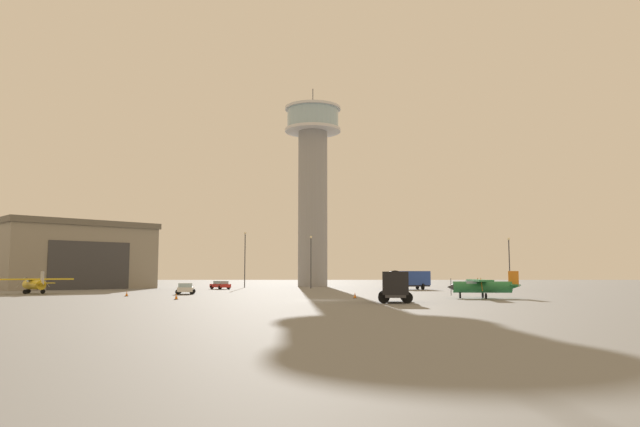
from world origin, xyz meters
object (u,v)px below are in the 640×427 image
object	(u,v)px
control_tower	(313,177)
car_white	(186,288)
truck_box_blue	(409,279)
airplane_yellow	(34,283)
light_post_north	(311,257)
light_post_east	(245,255)
traffic_cone_near_right	(176,296)
airplane_green	(483,286)
light_post_west	(509,258)
traffic_cone_near_left	(355,295)
truck_fuel_tanker_black	(395,284)
traffic_cone_mid_apron	(127,294)
car_red	(220,285)

from	to	relation	value
control_tower	car_white	world-z (taller)	control_tower
truck_box_blue	car_white	world-z (taller)	truck_box_blue
airplane_yellow	light_post_north	size ratio (longest dim) A/B	0.89
car_white	light_post_east	world-z (taller)	light_post_east
control_tower	traffic_cone_near_right	size ratio (longest dim) A/B	65.92
traffic_cone_near_right	car_white	bearing A→B (deg)	99.01
control_tower	airplane_green	distance (m)	64.07
light_post_west	light_post_north	size ratio (longest dim) A/B	0.94
light_post_east	traffic_cone_near_left	distance (m)	52.18
control_tower	light_post_north	size ratio (longest dim) A/B	4.43
airplane_green	traffic_cone_near_left	xyz separation A→B (m)	(-13.39, 0.29, -1.03)
airplane_yellow	light_post_west	bearing A→B (deg)	-112.05
light_post_west	light_post_north	xyz separation A→B (m)	(-33.36, 4.75, 0.30)
control_tower	truck_box_blue	size ratio (longest dim) A/B	5.76
truck_box_blue	light_post_west	size ratio (longest dim) A/B	0.82
airplane_yellow	light_post_west	size ratio (longest dim) A/B	0.95
truck_fuel_tanker_black	light_post_west	bearing A→B (deg)	157.38
truck_box_blue	traffic_cone_mid_apron	size ratio (longest dim) A/B	12.61
light_post_east	airplane_yellow	bearing A→B (deg)	-122.75
airplane_yellow	truck_box_blue	bearing A→B (deg)	-108.88
airplane_green	traffic_cone_near_right	distance (m)	31.52
truck_fuel_tanker_black	light_post_east	xyz separation A→B (m)	(-20.34, 57.99, 4.42)
airplane_yellow	car_red	size ratio (longest dim) A/B	1.81
truck_box_blue	light_post_north	distance (m)	18.14
car_red	light_post_west	xyz separation A→B (m)	(48.40, 0.05, 4.40)
light_post_east	light_post_north	size ratio (longest dim) A/B	1.13
airplane_yellow	truck_box_blue	xyz separation A→B (m)	(51.12, 20.77, 0.33)
truck_box_blue	car_white	distance (m)	38.36
truck_fuel_tanker_black	traffic_cone_near_right	xyz separation A→B (m)	(-20.98, 6.14, -1.32)
car_white	traffic_cone_mid_apron	xyz separation A→B (m)	(-5.15, -7.15, -0.47)
airplane_yellow	car_white	xyz separation A→B (m)	(19.46, -0.88, -0.59)
traffic_cone_mid_apron	airplane_green	bearing A→B (deg)	-8.72
airplane_yellow	light_post_east	distance (m)	42.05
truck_box_blue	traffic_cone_mid_apron	distance (m)	46.76
airplane_green	traffic_cone_near_left	bearing A→B (deg)	5.52
airplane_yellow	truck_box_blue	world-z (taller)	truck_box_blue
airplane_green	traffic_cone_near_right	bearing A→B (deg)	11.65
airplane_green	car_red	xyz separation A→B (m)	(-33.38, 37.44, -0.58)
truck_box_blue	light_post_north	xyz separation A→B (m)	(-16.10, 7.45, 3.78)
truck_box_blue	car_white	size ratio (longest dim) A/B	1.51
truck_fuel_tanker_black	traffic_cone_near_left	distance (m)	9.68
control_tower	airplane_yellow	size ratio (longest dim) A/B	4.97
airplane_green	truck_fuel_tanker_black	bearing A→B (deg)	47.07
airplane_yellow	airplane_green	bearing A→B (deg)	-145.72
airplane_yellow	car_white	distance (m)	19.49
truck_fuel_tanker_black	traffic_cone_near_left	size ratio (longest dim) A/B	9.86
airplane_green	car_white	bearing A→B (deg)	-14.44
light_post_west	car_red	bearing A→B (deg)	-179.94
light_post_west	traffic_cone_mid_apron	world-z (taller)	light_post_west
light_post_west	traffic_cone_near_right	size ratio (longest dim) A/B	13.96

